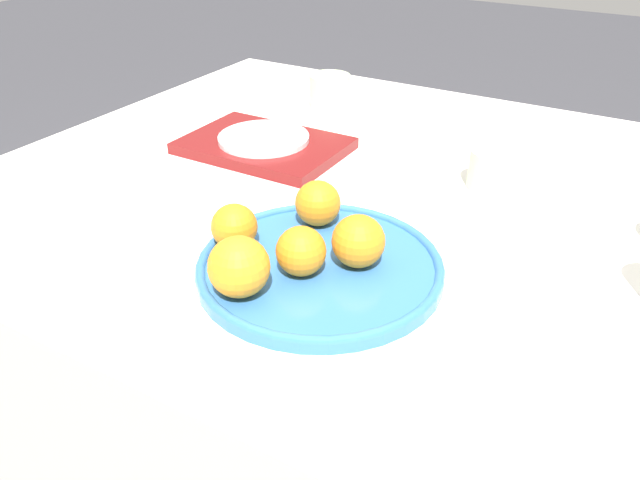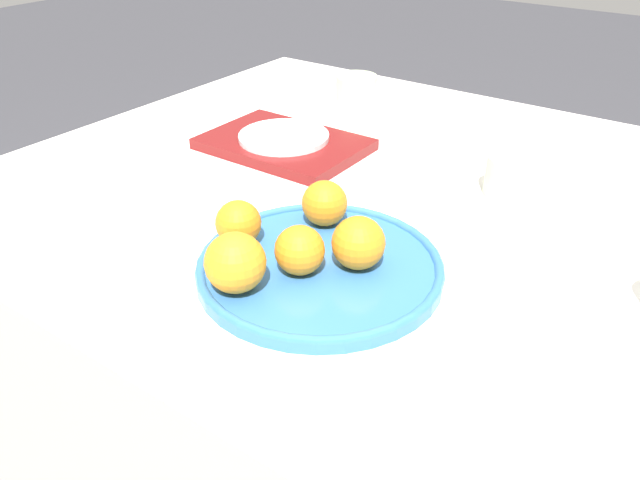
{
  "view_description": "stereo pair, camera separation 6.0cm",
  "coord_description": "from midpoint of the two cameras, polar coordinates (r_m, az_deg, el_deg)",
  "views": [
    {
      "loc": [
        0.38,
        -0.85,
        1.23
      ],
      "look_at": [
        0.04,
        -0.27,
        0.83
      ],
      "focal_mm": 35.0,
      "sensor_mm": 36.0,
      "label": 1
    },
    {
      "loc": [
        0.43,
        -0.81,
        1.23
      ],
      "look_at": [
        0.04,
        -0.27,
        0.83
      ],
      "focal_mm": 35.0,
      "sensor_mm": 36.0,
      "label": 2
    }
  ],
  "objects": [
    {
      "name": "side_plate",
      "position": [
        1.16,
        -6.67,
        9.21
      ],
      "size": [
        0.17,
        0.17,
        0.01
      ],
      "color": "white",
      "rests_on": "serving_tray"
    },
    {
      "name": "orange_1",
      "position": [
        0.78,
        1.34,
        -0.15
      ],
      "size": [
        0.07,
        0.07,
        0.07
      ],
      "color": "orange",
      "rests_on": "fruit_platter"
    },
    {
      "name": "orange_2",
      "position": [
        0.83,
        -9.9,
        1.16
      ],
      "size": [
        0.06,
        0.06,
        0.06
      ],
      "color": "orange",
      "rests_on": "fruit_platter"
    },
    {
      "name": "napkin",
      "position": [
        1.21,
        17.86,
        7.61
      ],
      "size": [
        0.15,
        0.1,
        0.01
      ],
      "color": "silver",
      "rests_on": "table"
    },
    {
      "name": "cup_0",
      "position": [
        1.04,
        13.98,
        6.25
      ],
      "size": [
        0.08,
        0.08,
        0.06
      ],
      "color": "#B7CC9E",
      "rests_on": "table"
    },
    {
      "name": "cup_1",
      "position": [
        1.37,
        -0.41,
        13.33
      ],
      "size": [
        0.09,
        0.09,
        0.07
      ],
      "color": "#B7CC9E",
      "rests_on": "table"
    },
    {
      "name": "orange_0",
      "position": [
        0.77,
        -3.99,
        -1.07
      ],
      "size": [
        0.06,
        0.06,
        0.06
      ],
      "color": "orange",
      "rests_on": "fruit_platter"
    },
    {
      "name": "serving_tray",
      "position": [
        1.17,
        -6.62,
        8.53
      ],
      "size": [
        0.29,
        0.2,
        0.02
      ],
      "color": "maroon",
      "rests_on": "table"
    },
    {
      "name": "orange_3",
      "position": [
        0.88,
        -2.17,
        3.34
      ],
      "size": [
        0.06,
        0.06,
        0.06
      ],
      "color": "orange",
      "rests_on": "fruit_platter"
    },
    {
      "name": "orange_4",
      "position": [
        0.74,
        -9.75,
        -2.49
      ],
      "size": [
        0.07,
        0.07,
        0.07
      ],
      "color": "orange",
      "rests_on": "fruit_platter"
    },
    {
      "name": "fruit_platter",
      "position": [
        0.8,
        -2.14,
        -2.45
      ],
      "size": [
        0.32,
        0.32,
        0.02
      ],
      "color": "#336BAD",
      "rests_on": "table"
    },
    {
      "name": "table",
      "position": [
        1.25,
        3.3,
        -11.38
      ],
      "size": [
        1.31,
        1.08,
        0.78
      ],
      "color": "silver",
      "rests_on": "ground_plane"
    }
  ]
}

